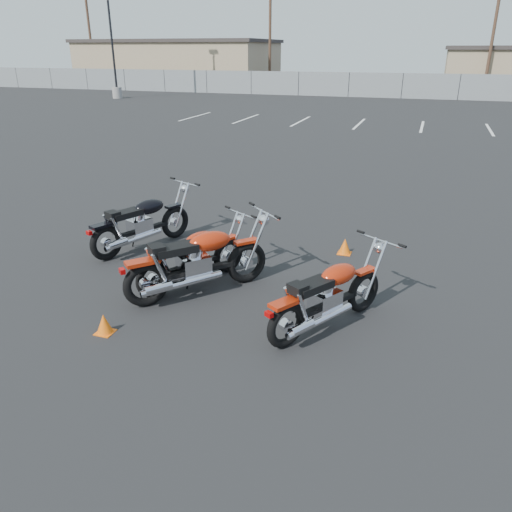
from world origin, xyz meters
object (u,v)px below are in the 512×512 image
(motorcycle_second_black, at_px, (142,223))
(motorcycle_rear_red, at_px, (328,296))
(motorcycle_front_red, at_px, (192,257))
(motorcycle_third_red, at_px, (198,261))

(motorcycle_second_black, xyz_separation_m, motorcycle_rear_red, (3.82, -1.75, -0.02))
(motorcycle_front_red, xyz_separation_m, motorcycle_second_black, (-1.55, 1.09, 0.04))
(motorcycle_front_red, height_order, motorcycle_second_black, motorcycle_second_black)
(motorcycle_second_black, bearing_deg, motorcycle_third_red, -37.76)
(motorcycle_front_red, bearing_deg, motorcycle_second_black, 144.75)
(motorcycle_front_red, distance_m, motorcycle_third_red, 0.38)
(motorcycle_second_black, relative_size, motorcycle_third_red, 1.05)
(motorcycle_front_red, distance_m, motorcycle_second_black, 1.89)
(motorcycle_front_red, relative_size, motorcycle_rear_red, 0.97)
(motorcycle_second_black, height_order, motorcycle_rear_red, motorcycle_second_black)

